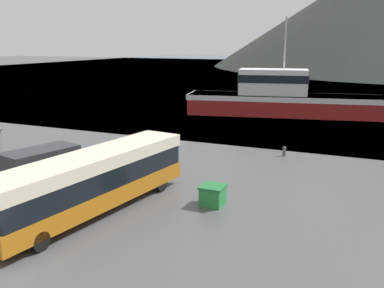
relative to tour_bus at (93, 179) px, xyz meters
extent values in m
plane|color=#475B6B|center=(-0.31, 137.02, -1.79)|extent=(240.00, 240.00, 0.00)
cube|color=#B26614|center=(0.00, -0.01, -0.86)|extent=(4.26, 12.91, 0.95)
cube|color=black|center=(0.00, -0.01, 0.15)|extent=(4.17, 12.65, 1.09)
cube|color=beige|center=(0.00, -0.01, 1.04)|extent=(4.26, 12.91, 0.68)
cube|color=black|center=(0.88, 6.29, -0.04)|extent=(2.21, 0.37, 1.47)
cylinder|color=black|center=(-0.49, 4.54, -1.34)|extent=(0.42, 0.93, 0.90)
cylinder|color=black|center=(1.71, 4.23, -1.34)|extent=(0.42, 0.93, 0.90)
cylinder|color=black|center=(-1.72, -4.26, -1.34)|extent=(0.42, 0.93, 0.90)
cylinder|color=black|center=(0.49, -4.57, -1.34)|extent=(0.42, 0.93, 0.90)
cube|color=#2D2D33|center=(-5.25, 1.88, -0.39)|extent=(3.16, 4.81, 2.10)
cube|color=#2D2D33|center=(-4.44, 4.93, -0.86)|extent=(2.51, 2.37, 1.15)
cube|color=black|center=(-4.67, 4.04, 0.08)|extent=(1.73, 0.52, 0.73)
cylinder|color=black|center=(-5.40, 4.93, -1.44)|extent=(0.39, 0.73, 0.70)
cylinder|color=black|center=(-3.60, 4.45, -1.44)|extent=(0.39, 0.73, 0.70)
cylinder|color=black|center=(-6.41, 1.15, -1.44)|extent=(0.39, 0.73, 0.70)
cylinder|color=black|center=(-4.61, 0.67, -1.44)|extent=(0.39, 0.73, 0.70)
cube|color=maroon|center=(3.79, 35.01, -0.55)|extent=(25.91, 10.25, 2.47)
cube|color=white|center=(3.79, 35.01, 0.37)|extent=(26.17, 10.35, 0.62)
cube|color=white|center=(1.30, 34.50, 2.22)|extent=(8.69, 5.23, 3.07)
cube|color=black|center=(1.30, 34.50, 2.68)|extent=(8.87, 5.37, 0.92)
cylinder|color=#B2B2B7|center=(2.50, 34.74, 6.83)|extent=(0.20, 0.20, 6.15)
cube|color=#287F3D|center=(5.37, 3.42, -1.29)|extent=(1.19, 1.21, 1.00)
cube|color=#226C34|center=(5.37, 3.42, -0.74)|extent=(1.31, 1.33, 0.11)
cube|color=maroon|center=(-4.43, 34.14, -1.41)|extent=(8.04, 4.65, 0.75)
cylinder|color=#4C4C51|center=(6.82, 15.37, -1.51)|extent=(0.25, 0.25, 0.55)
sphere|color=#4C4C51|center=(6.82, 15.37, -1.16)|extent=(0.29, 0.29, 0.29)
camera|label=1|loc=(13.21, -17.37, 6.99)|focal=40.00mm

